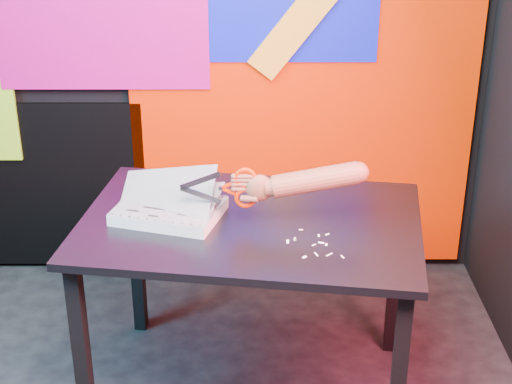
{
  "coord_description": "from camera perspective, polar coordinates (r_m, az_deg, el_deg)",
  "views": [
    {
      "loc": [
        0.43,
        -1.99,
        2.02
      ],
      "look_at": [
        0.43,
        0.5,
        0.87
      ],
      "focal_mm": 55.0,
      "sensor_mm": 36.0,
      "label": 1
    }
  ],
  "objects": [
    {
      "name": "paper_clippings",
      "position": [
        2.66,
        4.13,
        -3.83
      ],
      "size": [
        0.19,
        0.21,
        0.0
      ],
      "color": "white",
      "rests_on": "work_table"
    },
    {
      "name": "work_table",
      "position": [
        2.86,
        -0.4,
        -3.63
      ],
      "size": [
        1.32,
        0.98,
        0.75
      ],
      "rotation": [
        0.0,
        0.0,
        -0.14
      ],
      "color": "black",
      "rests_on": "ground"
    },
    {
      "name": "room",
      "position": [
        2.14,
        -11.68,
        6.01
      ],
      "size": [
        3.01,
        3.01,
        2.71
      ],
      "color": "black",
      "rests_on": "ground"
    },
    {
      "name": "scissors",
      "position": [
        2.72,
        -1.18,
        0.29
      ],
      "size": [
        0.27,
        0.02,
        0.15
      ],
      "rotation": [
        0.0,
        0.0,
        -0.01
      ],
      "color": "#A4ABB9",
      "rests_on": "printout_stack"
    },
    {
      "name": "printout_stack",
      "position": [
        2.85,
        -6.35,
        -1.32
      ],
      "size": [
        0.42,
        0.36,
        0.19
      ],
      "rotation": [
        0.0,
        0.0,
        -0.29
      ],
      "color": "silver",
      "rests_on": "work_table"
    },
    {
      "name": "backdrop",
      "position": [
        3.63,
        -5.95,
        7.63
      ],
      "size": [
        2.88,
        0.05,
        2.08
      ],
      "color": "red",
      "rests_on": "ground"
    },
    {
      "name": "hand_forearm",
      "position": [
        2.71,
        3.66,
        0.8
      ],
      "size": [
        0.46,
        0.09,
        0.15
      ],
      "rotation": [
        0.0,
        0.0,
        -0.01
      ],
      "color": "brown",
      "rests_on": "work_table"
    }
  ]
}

